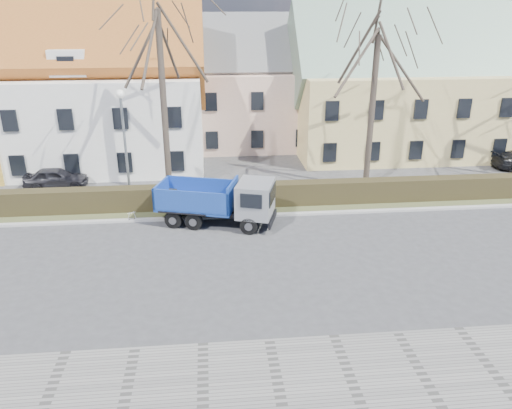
{
  "coord_description": "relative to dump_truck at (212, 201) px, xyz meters",
  "views": [
    {
      "loc": [
        0.44,
        -19.8,
        10.58
      ],
      "look_at": [
        2.59,
        2.37,
        1.6
      ],
      "focal_mm": 35.0,
      "sensor_mm": 36.0,
      "label": 1
    }
  ],
  "objects": [
    {
      "name": "dump_truck",
      "position": [
        0.0,
        0.0,
        0.0
      ],
      "size": [
        6.61,
        3.97,
        2.48
      ],
      "primitive_type": null,
      "rotation": [
        0.0,
        0.0,
        -0.29
      ],
      "color": "navy",
      "rests_on": "ground"
    },
    {
      "name": "curb_far",
      "position": [
        -0.48,
        0.64,
        -1.18
      ],
      "size": [
        80.0,
        0.3,
        0.12
      ],
      "primitive_type": "cube",
      "color": "#A5A3A0",
      "rests_on": "ground"
    },
    {
      "name": "tree_1",
      "position": [
        -2.48,
        4.54,
        5.08
      ],
      "size": [
        9.2,
        9.2,
        12.65
      ],
      "primitive_type": null,
      "color": "#392F27",
      "rests_on": "ground"
    },
    {
      "name": "building_white",
      "position": [
        -13.48,
        12.04,
        3.51
      ],
      "size": [
        26.8,
        10.8,
        9.5
      ],
      "primitive_type": null,
      "color": "white",
      "rests_on": "ground"
    },
    {
      "name": "streetlight",
      "position": [
        -4.56,
        3.04,
        2.02
      ],
      "size": [
        0.51,
        0.51,
        6.52
      ],
      "primitive_type": null,
      "color": "gray",
      "rests_on": "ground"
    },
    {
      "name": "parked_car_a",
      "position": [
        -9.48,
        6.31,
        -0.6
      ],
      "size": [
        3.8,
        1.58,
        1.28
      ],
      "primitive_type": "imported",
      "rotation": [
        0.0,
        0.0,
        1.59
      ],
      "color": "black",
      "rests_on": "ground"
    },
    {
      "name": "building_pink",
      "position": [
        3.52,
        16.04,
        2.76
      ],
      "size": [
        10.8,
        8.8,
        8.0
      ],
      "primitive_type": null,
      "color": "beige",
      "rests_on": "ground"
    },
    {
      "name": "sidewalk_near",
      "position": [
        -0.48,
        -12.46,
        -1.2
      ],
      "size": [
        80.0,
        5.0,
        0.08
      ],
      "primitive_type": "cube",
      "color": "gray",
      "rests_on": "ground"
    },
    {
      "name": "building_yellow",
      "position": [
        15.52,
        13.04,
        3.01
      ],
      "size": [
        18.8,
        10.8,
        8.5
      ],
      "primitive_type": null,
      "color": "#DAC177",
      "rests_on": "ground"
    },
    {
      "name": "ground",
      "position": [
        -0.48,
        -3.96,
        -1.24
      ],
      "size": [
        120.0,
        120.0,
        0.0
      ],
      "primitive_type": "plane",
      "color": "#3C3C3E"
    },
    {
      "name": "cart_frame",
      "position": [
        -4.36,
        0.55,
        -0.96
      ],
      "size": [
        0.71,
        0.59,
        0.57
      ],
      "primitive_type": null,
      "rotation": [
        0.0,
        0.0,
        0.44
      ],
      "color": "silver",
      "rests_on": "ground"
    },
    {
      "name": "hedge",
      "position": [
        -0.48,
        2.04,
        -0.59
      ],
      "size": [
        60.0,
        0.9,
        1.3
      ],
      "primitive_type": "cube",
      "color": "#2B2515",
      "rests_on": "ground"
    },
    {
      "name": "tree_2",
      "position": [
        9.52,
        4.54,
        4.26
      ],
      "size": [
        8.0,
        8.0,
        11.0
      ],
      "primitive_type": null,
      "color": "#392F27",
      "rests_on": "ground"
    },
    {
      "name": "grass_strip",
      "position": [
        -0.48,
        2.24,
        -1.19
      ],
      "size": [
        80.0,
        3.0,
        0.1
      ],
      "primitive_type": "cube",
      "color": "#464C2B",
      "rests_on": "ground"
    }
  ]
}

